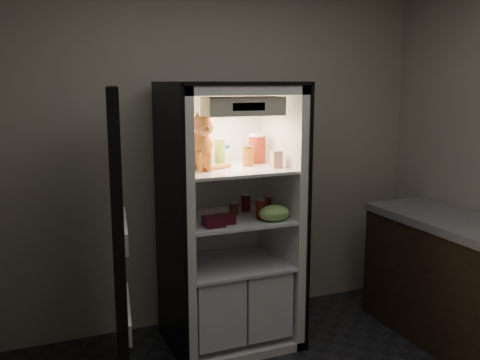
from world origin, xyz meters
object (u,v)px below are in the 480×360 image
object	(u,v)px
pepper_jar	(257,149)
soda_can_b	(267,204)
refrigerator	(228,235)
berry_box_right	(225,219)
parmesan_shaker	(220,153)
soda_can_a	(246,203)
salsa_jar	(248,156)
berry_box_left	(214,222)
condiment_jar	(234,208)
soda_can_c	(261,209)
grape_bag	(274,213)
tabby_cat	(200,147)
cream_carton	(276,159)
mayo_tub	(223,154)

from	to	relation	value
pepper_jar	soda_can_b	size ratio (longest dim) A/B	1.80
refrigerator	berry_box_right	xyz separation A→B (m)	(-0.10, -0.20, 0.18)
parmesan_shaker	soda_can_a	size ratio (longest dim) A/B	1.57
salsa_jar	berry_box_left	world-z (taller)	salsa_jar
salsa_jar	soda_can_b	xyz separation A→B (m)	(0.16, 0.02, -0.36)
soda_can_b	condiment_jar	world-z (taller)	soda_can_b
soda_can_c	refrigerator	bearing A→B (deg)	136.49
soda_can_a	grape_bag	distance (m)	0.33
tabby_cat	berry_box_left	size ratio (longest dim) A/B	3.16
parmesan_shaker	pepper_jar	distance (m)	0.31
cream_carton	tabby_cat	bearing A→B (deg)	165.39
soda_can_c	tabby_cat	bearing A→B (deg)	163.75
soda_can_a	pepper_jar	bearing A→B (deg)	5.90
mayo_tub	berry_box_right	size ratio (longest dim) A/B	1.17
tabby_cat	grape_bag	distance (m)	0.67
berry_box_left	berry_box_right	distance (m)	0.11
parmesan_shaker	grape_bag	distance (m)	0.56
soda_can_a	soda_can_c	distance (m)	0.22
parmesan_shaker	condiment_jar	distance (m)	0.41
mayo_tub	berry_box_left	distance (m)	0.57
parmesan_shaker	cream_carton	size ratio (longest dim) A/B	1.66
condiment_jar	cream_carton	bearing A→B (deg)	-37.43
pepper_jar	soda_can_b	distance (m)	0.41
tabby_cat	parmesan_shaker	xyz separation A→B (m)	(0.17, 0.06, -0.05)
cream_carton	berry_box_right	bearing A→B (deg)	-177.47
parmesan_shaker	grape_bag	bearing A→B (deg)	-45.01
soda_can_a	berry_box_right	xyz separation A→B (m)	(-0.26, -0.25, -0.03)
cream_carton	soda_can_b	xyz separation A→B (m)	(0.01, 0.16, -0.35)
cream_carton	berry_box_left	size ratio (longest dim) A/B	0.92
soda_can_a	soda_can_b	world-z (taller)	soda_can_a
salsa_jar	pepper_jar	size ratio (longest dim) A/B	0.67
grape_bag	berry_box_right	world-z (taller)	grape_bag
condiment_jar	pepper_jar	bearing A→B (deg)	16.84
condiment_jar	grape_bag	distance (m)	0.33
tabby_cat	cream_carton	world-z (taller)	tabby_cat
parmesan_shaker	soda_can_b	distance (m)	0.52
parmesan_shaker	salsa_jar	size ratio (longest dim) A/B	1.37
soda_can_c	soda_can_a	bearing A→B (deg)	94.62
condiment_jar	berry_box_right	distance (m)	0.25
parmesan_shaker	salsa_jar	xyz separation A→B (m)	(0.19, -0.05, -0.03)
tabby_cat	berry_box_right	world-z (taller)	tabby_cat
parmesan_shaker	soda_can_a	world-z (taller)	parmesan_shaker
grape_bag	parmesan_shaker	bearing A→B (deg)	134.99
soda_can_a	grape_bag	world-z (taller)	soda_can_a
refrigerator	parmesan_shaker	xyz separation A→B (m)	(-0.06, 0.01, 0.60)
pepper_jar	condiment_jar	world-z (taller)	pepper_jar
parmesan_shaker	grape_bag	xyz separation A→B (m)	(0.28, -0.28, -0.39)
refrigerator	soda_can_c	xyz separation A→B (m)	(0.18, -0.17, 0.22)
soda_can_c	grape_bag	bearing A→B (deg)	-63.47
refrigerator	berry_box_right	bearing A→B (deg)	-116.76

